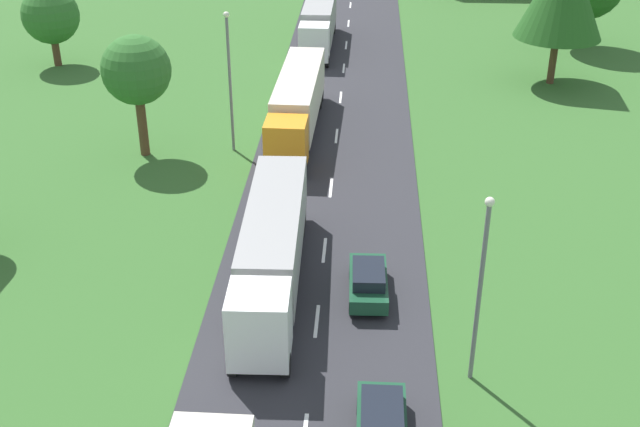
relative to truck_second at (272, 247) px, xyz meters
name	(u,v)px	position (x,y,z in m)	size (l,w,h in m)	color
road	(311,373)	(2.21, -6.09, -2.10)	(10.00, 140.00, 0.06)	#2B2B30
lane_marking_centre	(305,427)	(2.21, -9.21, -2.07)	(0.16, 124.43, 0.01)	white
truck_second	(272,247)	(0.00, 0.00, 0.00)	(2.82, 13.83, 3.55)	white
truck_third	(297,102)	(-0.41, 18.46, 0.07)	(2.79, 14.48, 3.73)	orange
truck_fourth	(319,22)	(-0.21, 38.16, 0.06)	(2.57, 12.41, 3.74)	white
car_second	(382,425)	(4.96, -9.73, -1.31)	(1.80, 4.24, 1.44)	#19472D
car_third	(368,281)	(4.42, -0.59, -1.26)	(1.81, 4.12, 1.56)	#19472D
lamppost_second	(481,282)	(8.51, -5.94, 2.36)	(0.36, 0.36, 8.03)	slate
lamppost_third	(230,76)	(-4.27, 15.51, 2.78)	(0.36, 0.36, 8.86)	slate
tree_oak	(136,71)	(-9.73, 14.52, 3.33)	(4.22, 4.22, 7.63)	#513823
tree_elm	(50,15)	(-21.43, 31.74, 2.01)	(4.59, 4.59, 6.47)	#513823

